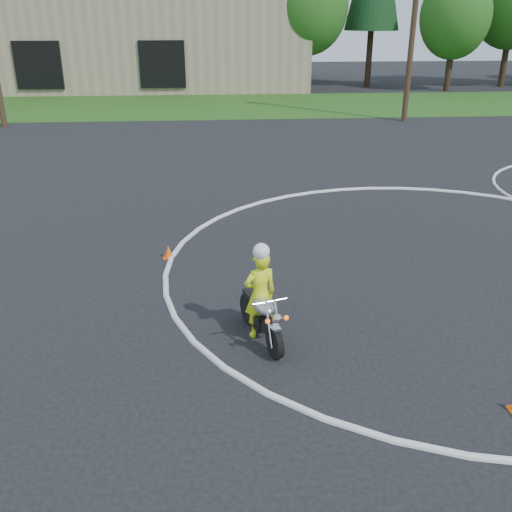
{
  "coord_description": "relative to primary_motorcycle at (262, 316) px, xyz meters",
  "views": [
    {
      "loc": [
        -4.95,
        -8.04,
        5.11
      ],
      "look_at": [
        -4.21,
        1.34,
        1.1
      ],
      "focal_mm": 40.0,
      "sensor_mm": 36.0,
      "label": 1
    }
  ],
  "objects": [
    {
      "name": "grass_strip",
      "position": [
        4.2,
        26.69,
        -0.44
      ],
      "size": [
        120.0,
        10.0,
        0.02
      ],
      "primitive_type": "cube",
      "color": "#1E4714",
      "rests_on": "ground"
    },
    {
      "name": "warehouse",
      "position": [
        -13.81,
        39.69,
        3.71
      ],
      "size": [
        41.0,
        17.0,
        8.3
      ],
      "color": "tan",
      "rests_on": "ground"
    },
    {
      "name": "rider_primary_grp",
      "position": [
        -0.01,
        0.13,
        0.38
      ],
      "size": [
        0.65,
        0.52,
        1.72
      ],
      "rotation": [
        0.0,
        0.0,
        0.29
      ],
      "color": "#E2F419",
      "rests_on": "ground"
    },
    {
      "name": "utility_poles",
      "position": [
        9.2,
        20.69,
        4.75
      ],
      "size": [
        41.6,
        1.12,
        10.0
      ],
      "color": "#473321",
      "rests_on": "ground"
    },
    {
      "name": "primary_motorcycle",
      "position": [
        0.0,
        0.0,
        0.0
      ],
      "size": [
        0.72,
        1.71,
        0.93
      ],
      "rotation": [
        0.0,
        0.0,
        0.29
      ],
      "color": "black",
      "rests_on": "ground"
    },
    {
      "name": "course_markings",
      "position": [
        6.37,
        4.05,
        -0.44
      ],
      "size": [
        19.05,
        19.05,
        0.12
      ],
      "color": "silver",
      "rests_on": "ground"
    },
    {
      "name": "ground",
      "position": [
        4.2,
        -0.31,
        -0.45
      ],
      "size": [
        120.0,
        120.0,
        0.0
      ],
      "primitive_type": "plane",
      "color": "black",
      "rests_on": "ground"
    }
  ]
}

